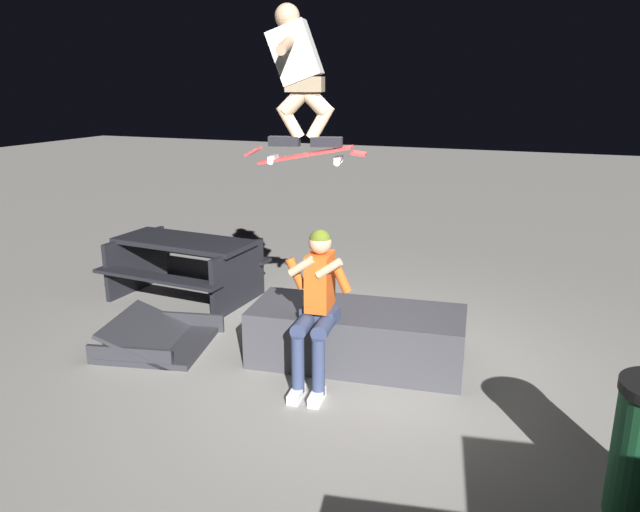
{
  "coord_description": "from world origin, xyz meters",
  "views": [
    {
      "loc": [
        -1.55,
        4.87,
        2.59
      ],
      "look_at": [
        0.26,
        0.22,
        1.14
      ],
      "focal_mm": 33.72,
      "sensor_mm": 36.0,
      "label": 1
    }
  ],
  "objects_px": {
    "skateboard": "(305,155)",
    "picnic_table_back": "(185,259)",
    "person_sitting_on_ledge": "(317,300)",
    "skater_airborne": "(298,70)",
    "ledge_box_main": "(357,336)",
    "kicker_ramp": "(160,341)"
  },
  "relations": [
    {
      "from": "ledge_box_main",
      "to": "skateboard",
      "type": "distance_m",
      "value": 1.8
    },
    {
      "from": "ledge_box_main",
      "to": "skateboard",
      "type": "height_order",
      "value": "skateboard"
    },
    {
      "from": "skateboard",
      "to": "skater_airborne",
      "type": "distance_m",
      "value": 0.69
    },
    {
      "from": "person_sitting_on_ledge",
      "to": "skater_airborne",
      "type": "xyz_separation_m",
      "value": [
        0.22,
        -0.15,
        1.91
      ]
    },
    {
      "from": "skateboard",
      "to": "kicker_ramp",
      "type": "relative_size",
      "value": 0.89
    },
    {
      "from": "ledge_box_main",
      "to": "picnic_table_back",
      "type": "relative_size",
      "value": 1.12
    },
    {
      "from": "ledge_box_main",
      "to": "picnic_table_back",
      "type": "xyz_separation_m",
      "value": [
        2.54,
        -0.97,
        0.23
      ]
    },
    {
      "from": "skateboard",
      "to": "skater_airborne",
      "type": "bearing_deg",
      "value": 12.07
    },
    {
      "from": "person_sitting_on_ledge",
      "to": "skateboard",
      "type": "xyz_separation_m",
      "value": [
        0.16,
        -0.16,
        1.22
      ]
    },
    {
      "from": "picnic_table_back",
      "to": "ledge_box_main",
      "type": "bearing_deg",
      "value": 159.15
    },
    {
      "from": "ledge_box_main",
      "to": "kicker_ramp",
      "type": "distance_m",
      "value": 2.02
    },
    {
      "from": "ledge_box_main",
      "to": "person_sitting_on_ledge",
      "type": "height_order",
      "value": "person_sitting_on_ledge"
    },
    {
      "from": "ledge_box_main",
      "to": "picnic_table_back",
      "type": "bearing_deg",
      "value": -20.85
    },
    {
      "from": "picnic_table_back",
      "to": "person_sitting_on_ledge",
      "type": "bearing_deg",
      "value": 147.9
    },
    {
      "from": "kicker_ramp",
      "to": "ledge_box_main",
      "type": "bearing_deg",
      "value": -168.71
    },
    {
      "from": "ledge_box_main",
      "to": "kicker_ramp",
      "type": "bearing_deg",
      "value": 11.29
    },
    {
      "from": "person_sitting_on_ledge",
      "to": "skater_airborne",
      "type": "height_order",
      "value": "skater_airborne"
    },
    {
      "from": "kicker_ramp",
      "to": "picnic_table_back",
      "type": "relative_size",
      "value": 0.66
    },
    {
      "from": "person_sitting_on_ledge",
      "to": "kicker_ramp",
      "type": "height_order",
      "value": "person_sitting_on_ledge"
    },
    {
      "from": "skateboard",
      "to": "picnic_table_back",
      "type": "distance_m",
      "value": 2.94
    },
    {
      "from": "skateboard",
      "to": "kicker_ramp",
      "type": "height_order",
      "value": "skateboard"
    },
    {
      "from": "ledge_box_main",
      "to": "skater_airborne",
      "type": "height_order",
      "value": "skater_airborne"
    }
  ]
}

